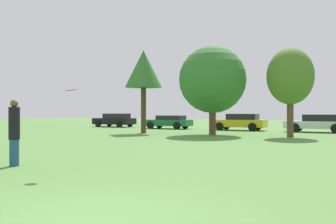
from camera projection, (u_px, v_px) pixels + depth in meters
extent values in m
plane|color=#54843D|center=(81.00, 221.00, 5.33)|extent=(120.00, 120.00, 0.00)
cylinder|color=navy|center=(14.00, 153.00, 10.69)|extent=(0.26, 0.26, 0.76)
cylinder|color=black|center=(14.00, 123.00, 10.68)|extent=(0.31, 0.31, 0.93)
sphere|color=brown|center=(14.00, 104.00, 10.68)|extent=(0.22, 0.22, 0.22)
cylinder|color=#F21E72|center=(71.00, 90.00, 9.51)|extent=(0.28, 0.28, 0.08)
cylinder|color=#473323|center=(143.00, 110.00, 26.41)|extent=(0.36, 0.36, 3.23)
cone|color=#33702D|center=(143.00, 69.00, 26.40)|extent=(2.61, 2.61, 2.61)
cylinder|color=brown|center=(212.00, 116.00, 24.66)|extent=(0.45, 0.45, 2.42)
sphere|color=#33702D|center=(212.00, 80.00, 24.65)|extent=(4.41, 4.41, 4.41)
cylinder|color=brown|center=(290.00, 113.00, 22.68)|extent=(0.39, 0.39, 2.90)
ellipsoid|color=#4C7528|center=(290.00, 76.00, 22.67)|extent=(2.79, 2.79, 3.42)
cube|color=black|center=(114.00, 121.00, 37.00)|extent=(4.12, 2.03, 0.60)
cube|color=black|center=(117.00, 116.00, 36.86)|extent=(2.29, 1.72, 0.46)
cylinder|color=black|center=(98.00, 124.00, 36.75)|extent=(0.63, 0.20, 0.62)
cylinder|color=black|center=(109.00, 123.00, 38.39)|extent=(0.63, 0.20, 0.62)
cylinder|color=black|center=(119.00, 124.00, 35.61)|extent=(0.63, 0.20, 0.62)
cylinder|color=black|center=(130.00, 124.00, 37.25)|extent=(0.63, 0.20, 0.62)
cube|color=#196633|center=(168.00, 123.00, 33.15)|extent=(4.25, 1.87, 0.53)
cube|color=black|center=(171.00, 118.00, 33.00)|extent=(2.36, 1.58, 0.38)
cylinder|color=black|center=(150.00, 125.00, 32.99)|extent=(0.64, 0.24, 0.63)
cylinder|color=black|center=(159.00, 125.00, 34.49)|extent=(0.64, 0.24, 0.63)
cylinder|color=black|center=(177.00, 126.00, 31.81)|extent=(0.64, 0.24, 0.63)
cylinder|color=black|center=(185.00, 125.00, 33.31)|extent=(0.64, 0.24, 0.63)
cube|color=gold|center=(239.00, 123.00, 30.37)|extent=(4.37, 1.88, 0.60)
cube|color=black|center=(243.00, 117.00, 30.23)|extent=(2.43, 1.59, 0.47)
cylinder|color=black|center=(220.00, 126.00, 30.23)|extent=(0.66, 0.20, 0.65)
cylinder|color=black|center=(226.00, 126.00, 31.73)|extent=(0.66, 0.20, 0.65)
cylinder|color=black|center=(252.00, 127.00, 29.02)|extent=(0.66, 0.20, 0.65)
cylinder|color=black|center=(258.00, 126.00, 30.52)|extent=(0.66, 0.20, 0.65)
cube|color=silver|center=(316.00, 125.00, 27.62)|extent=(4.49, 1.96, 0.53)
cube|color=black|center=(321.00, 118.00, 27.47)|extent=(2.50, 1.66, 0.48)
cylinder|color=black|center=(295.00, 128.00, 27.46)|extent=(0.69, 0.21, 0.68)
cylinder|color=black|center=(298.00, 127.00, 29.03)|extent=(0.69, 0.21, 0.68)
cylinder|color=black|center=(336.00, 129.00, 26.21)|extent=(0.69, 0.21, 0.68)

